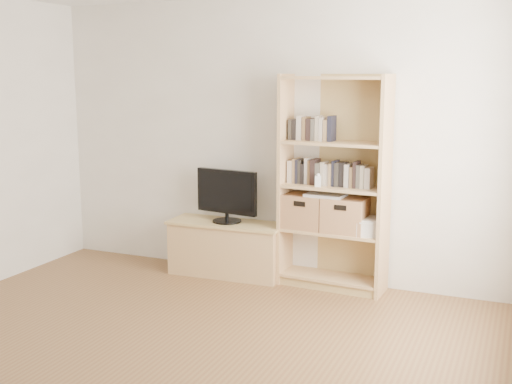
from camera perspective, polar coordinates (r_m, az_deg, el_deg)
The scene contains 11 objects.
back_wall at distance 6.03m, azimuth 1.42°, elevation 4.65°, with size 4.50×0.02×2.60m, color silver.
tv_stand at distance 6.20m, azimuth -2.58°, elevation -5.12°, with size 1.08×0.41×0.50m, color tan.
bookshelf at distance 5.71m, azimuth 6.91°, elevation 0.76°, with size 0.96×0.34×1.91m, color tan.
television at distance 6.08m, azimuth -2.62°, elevation -0.36°, with size 0.64×0.05×0.50m, color black.
books_row_mid at distance 5.71m, azimuth 7.00°, elevation 1.60°, with size 0.77×0.15×0.21m, color #BCAEA0.
books_row_upper at distance 5.74m, azimuth 5.08°, elevation 5.55°, with size 0.36×0.13×0.19m, color #BCAEA0.
baby_monitor at distance 5.64m, azimuth 5.54°, elevation 0.95°, with size 0.05×0.03×0.10m, color white.
basket_left at distance 5.84m, azimuth 4.48°, elevation -1.69°, with size 0.37×0.31×0.31m, color #B0774F.
basket_right at distance 5.72m, azimuth 7.93°, elevation -2.02°, with size 0.37×0.31×0.31m, color #B0774F.
laptop at distance 5.73m, azimuth 6.22°, elevation -0.26°, with size 0.34×0.24×0.03m, color silver.
magazine_stack at distance 5.68m, azimuth 9.94°, elevation -3.13°, with size 0.18×0.26×0.12m, color silver.
Camera 1 is at (2.22, -3.08, 1.91)m, focal length 45.00 mm.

